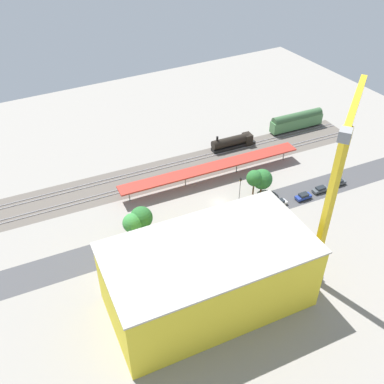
# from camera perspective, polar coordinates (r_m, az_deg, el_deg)

# --- Properties ---
(ground_plane) EXTENTS (187.10, 187.10, 0.00)m
(ground_plane) POSITION_cam_1_polar(r_m,az_deg,el_deg) (119.16, 3.62, -1.37)
(ground_plane) COLOR gray
(ground_plane) RESTS_ON ground
(rail_bed) EXTENTS (117.64, 22.23, 0.01)m
(rail_bed) POSITION_cam_1_polar(r_m,az_deg,el_deg) (132.74, -0.77, 3.22)
(rail_bed) COLOR #5B544C
(rail_bed) RESTS_ON ground
(street_asphalt) EXTENTS (117.28, 16.87, 0.01)m
(street_asphalt) POSITION_cam_1_polar(r_m,az_deg,el_deg) (115.35, 5.16, -2.98)
(street_asphalt) COLOR #424244
(street_asphalt) RESTS_ON ground
(track_rails) EXTENTS (116.68, 15.82, 0.12)m
(track_rails) POSITION_cam_1_polar(r_m,az_deg,el_deg) (132.64, -0.77, 3.28)
(track_rails) COLOR #9E9EA8
(track_rails) RESTS_ON ground
(platform_canopy_near) EXTENTS (56.00, 8.35, 4.26)m
(platform_canopy_near) POSITION_cam_1_polar(r_m,az_deg,el_deg) (125.85, 2.61, 3.27)
(platform_canopy_near) COLOR #A82D23
(platform_canopy_near) RESTS_ON ground
(locomotive) EXTENTS (15.35, 4.01, 5.38)m
(locomotive) POSITION_cam_1_polar(r_m,az_deg,el_deg) (142.47, 5.49, 6.54)
(locomotive) COLOR black
(locomotive) RESTS_ON ground
(passenger_coach) EXTENTS (20.00, 4.47, 6.18)m
(passenger_coach) POSITION_cam_1_polar(r_m,az_deg,el_deg) (156.18, 13.55, 9.08)
(passenger_coach) COLOR black
(passenger_coach) RESTS_ON ground
(parked_car_0) EXTENTS (4.63, 2.10, 1.64)m
(parked_car_0) POSITION_cam_1_polar(r_m,az_deg,el_deg) (131.91, 18.61, 1.16)
(parked_car_0) COLOR black
(parked_car_0) RESTS_ON ground
(parked_car_1) EXTENTS (4.83, 2.02, 1.57)m
(parked_car_1) POSITION_cam_1_polar(r_m,az_deg,el_deg) (127.61, 16.46, 0.30)
(parked_car_1) COLOR black
(parked_car_1) RESTS_ON ground
(parked_car_2) EXTENTS (4.69, 2.09, 1.73)m
(parked_car_2) POSITION_cam_1_polar(r_m,az_deg,el_deg) (123.59, 14.37, -0.59)
(parked_car_2) COLOR black
(parked_car_2) RESTS_ON ground
(parked_car_3) EXTENTS (4.24, 1.92, 1.64)m
(parked_car_3) POSITION_cam_1_polar(r_m,az_deg,el_deg) (119.91, 11.40, -1.43)
(parked_car_3) COLOR black
(parked_car_3) RESTS_ON ground
(construction_building) EXTENTS (41.66, 23.59, 15.22)m
(construction_building) POSITION_cam_1_polar(r_m,az_deg,el_deg) (89.30, 2.19, -10.94)
(construction_building) COLOR yellow
(construction_building) RESTS_ON ground
(construction_roof_slab) EXTENTS (42.30, 24.23, 0.40)m
(construction_roof_slab) POSITION_cam_1_polar(r_m,az_deg,el_deg) (83.66, 2.31, -7.36)
(construction_roof_slab) COLOR #ADA89E
(construction_roof_slab) RESTS_ON construction_building
(tower_crane) EXTENTS (22.54, 17.82, 39.83)m
(tower_crane) POSITION_cam_1_polar(r_m,az_deg,el_deg) (88.90, 18.03, 0.43)
(tower_crane) COLOR gray
(tower_crane) RESTS_ON ground
(box_truck_0) EXTENTS (9.76, 3.47, 3.56)m
(box_truck_0) POSITION_cam_1_polar(r_m,az_deg,el_deg) (100.78, -6.24, -8.98)
(box_truck_0) COLOR black
(box_truck_0) RESTS_ON ground
(street_tree_0) EXTENTS (4.87, 4.87, 7.13)m
(street_tree_0) POSITION_cam_1_polar(r_m,az_deg,el_deg) (106.21, -7.81, -4.05)
(street_tree_0) COLOR brown
(street_tree_0) RESTS_ON ground
(street_tree_1) EXTENTS (5.63, 5.63, 7.59)m
(street_tree_1) POSITION_cam_1_polar(r_m,az_deg,el_deg) (107.36, -6.66, -3.35)
(street_tree_1) COLOR brown
(street_tree_1) RESTS_ON ground
(street_tree_2) EXTENTS (5.74, 5.74, 7.38)m
(street_tree_2) POSITION_cam_1_polar(r_m,az_deg,el_deg) (121.48, 9.16, 1.67)
(street_tree_2) COLOR brown
(street_tree_2) RESTS_ON ground
(street_tree_3) EXTENTS (4.52, 4.52, 7.77)m
(street_tree_3) POSITION_cam_1_polar(r_m,az_deg,el_deg) (119.84, 8.18, 1.80)
(street_tree_3) COLOR brown
(street_tree_3) RESTS_ON ground
(traffic_light) EXTENTS (0.50, 0.36, 7.17)m
(traffic_light) POSITION_cam_1_polar(r_m,az_deg,el_deg) (117.87, 6.33, 0.83)
(traffic_light) COLOR #333333
(traffic_light) RESTS_ON ground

